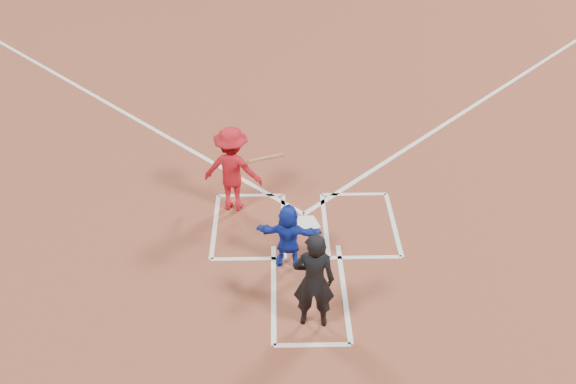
{
  "coord_description": "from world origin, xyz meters",
  "views": [
    {
      "loc": [
        -0.47,
        -9.02,
        7.01
      ],
      "look_at": [
        -0.3,
        -0.4,
        1.0
      ],
      "focal_mm": 40.0,
      "sensor_mm": 36.0,
      "label": 1
    }
  ],
  "objects_px": {
    "batter_at_plate": "(232,169)",
    "home_plate": "(304,224)",
    "catcher": "(288,236)",
    "umpire": "(314,281)"
  },
  "relations": [
    {
      "from": "batter_at_plate",
      "to": "home_plate",
      "type": "bearing_deg",
      "value": -23.91
    },
    {
      "from": "home_plate",
      "to": "batter_at_plate",
      "type": "xyz_separation_m",
      "value": [
        -1.27,
        0.56,
        0.81
      ]
    },
    {
      "from": "catcher",
      "to": "batter_at_plate",
      "type": "height_order",
      "value": "batter_at_plate"
    },
    {
      "from": "umpire",
      "to": "batter_at_plate",
      "type": "height_order",
      "value": "same"
    },
    {
      "from": "home_plate",
      "to": "catcher",
      "type": "xyz_separation_m",
      "value": [
        -0.31,
        -1.04,
        0.57
      ]
    },
    {
      "from": "batter_at_plate",
      "to": "umpire",
      "type": "bearing_deg",
      "value": -65.98
    },
    {
      "from": "home_plate",
      "to": "umpire",
      "type": "xyz_separation_m",
      "value": [
        0.03,
        -2.35,
        0.81
      ]
    },
    {
      "from": "catcher",
      "to": "batter_at_plate",
      "type": "relative_size",
      "value": 0.7
    },
    {
      "from": "umpire",
      "to": "batter_at_plate",
      "type": "xyz_separation_m",
      "value": [
        -1.3,
        2.91,
        0.0
      ]
    },
    {
      "from": "catcher",
      "to": "umpire",
      "type": "distance_m",
      "value": 1.37
    }
  ]
}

